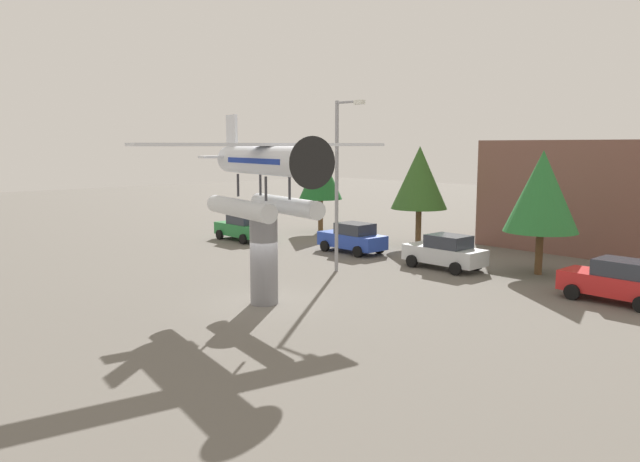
# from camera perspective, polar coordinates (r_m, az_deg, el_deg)

# --- Properties ---
(ground_plane) EXTENTS (140.00, 140.00, 0.00)m
(ground_plane) POSITION_cam_1_polar(r_m,az_deg,el_deg) (24.93, -5.13, -6.66)
(ground_plane) COLOR #605B54
(display_pedestal) EXTENTS (1.10, 1.10, 3.51)m
(display_pedestal) POSITION_cam_1_polar(r_m,az_deg,el_deg) (24.54, -5.18, -2.68)
(display_pedestal) COLOR slate
(display_pedestal) RESTS_ON ground
(floatplane_monument) EXTENTS (7.12, 10.43, 4.00)m
(floatplane_monument) POSITION_cam_1_polar(r_m,az_deg,el_deg) (24.03, -5.14, 5.33)
(floatplane_monument) COLOR silver
(floatplane_monument) RESTS_ON display_pedestal
(car_near_green) EXTENTS (4.20, 2.02, 1.76)m
(car_near_green) POSITION_cam_1_polar(r_m,az_deg,el_deg) (41.16, -7.11, 0.35)
(car_near_green) COLOR #237A38
(car_near_green) RESTS_ON ground
(car_mid_blue) EXTENTS (4.20, 2.02, 1.76)m
(car_mid_blue) POSITION_cam_1_polar(r_m,az_deg,el_deg) (36.25, 3.02, -0.63)
(car_mid_blue) COLOR #2847B7
(car_mid_blue) RESTS_ON ground
(car_far_silver) EXTENTS (4.20, 2.02, 1.76)m
(car_far_silver) POSITION_cam_1_polar(r_m,az_deg,el_deg) (32.10, 11.44, -1.89)
(car_far_silver) COLOR silver
(car_far_silver) RESTS_ON ground
(car_distant_red) EXTENTS (4.20, 2.02, 1.76)m
(car_distant_red) POSITION_cam_1_polar(r_m,az_deg,el_deg) (27.50, 25.70, -4.16)
(car_distant_red) COLOR red
(car_distant_red) RESTS_ON ground
(streetlight_primary) EXTENTS (1.84, 0.28, 8.38)m
(streetlight_primary) POSITION_cam_1_polar(r_m,az_deg,el_deg) (30.35, 1.79, 5.22)
(streetlight_primary) COLOR gray
(streetlight_primary) RESTS_ON ground
(storefront_building) EXTENTS (11.60, 5.99, 6.54)m
(storefront_building) POSITION_cam_1_polar(r_m,az_deg,el_deg) (40.15, 23.53, 2.99)
(storefront_building) COLOR brown
(storefront_building) RESTS_ON ground
(tree_west) EXTENTS (3.12, 3.12, 5.87)m
(tree_west) POSITION_cam_1_polar(r_m,az_deg,el_deg) (44.56, 0.05, 5.15)
(tree_west) COLOR brown
(tree_west) RESTS_ON ground
(tree_east) EXTENTS (3.47, 3.47, 6.20)m
(tree_east) POSITION_cam_1_polar(r_m,az_deg,el_deg) (38.73, 9.13, 4.85)
(tree_east) COLOR brown
(tree_east) RESTS_ON ground
(tree_center_back) EXTENTS (3.53, 3.53, 6.02)m
(tree_center_back) POSITION_cam_1_polar(r_m,az_deg,el_deg) (31.59, 19.74, 3.43)
(tree_center_back) COLOR brown
(tree_center_back) RESTS_ON ground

